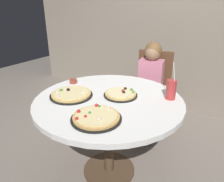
{
  "coord_description": "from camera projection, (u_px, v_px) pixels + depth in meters",
  "views": [
    {
      "loc": [
        0.91,
        -1.31,
        1.49
      ],
      "look_at": [
        0.0,
        0.05,
        0.8
      ],
      "focal_mm": 34.65,
      "sensor_mm": 36.0,
      "label": 1
    }
  ],
  "objects": [
    {
      "name": "wall_with_window",
      "position": [
        183.0,
        3.0,
        2.78
      ],
      "size": [
        5.2,
        0.14,
        2.9
      ],
      "color": "gray",
      "rests_on": "ground_plane"
    },
    {
      "name": "sauce_bowl",
      "position": [
        73.0,
        81.0,
        2.08
      ],
      "size": [
        0.07,
        0.07,
        0.04
      ],
      "primitive_type": "cylinder",
      "color": "brown",
      "rests_on": "dining_table"
    },
    {
      "name": "chair_wooden",
      "position": [
        152.0,
        87.0,
        2.58
      ],
      "size": [
        0.47,
        0.47,
        0.95
      ],
      "color": "brown",
      "rests_on": "ground_plane"
    },
    {
      "name": "pizza_veggie",
      "position": [
        121.0,
        94.0,
        1.81
      ],
      "size": [
        0.28,
        0.28,
        0.05
      ],
      "color": "black",
      "rests_on": "dining_table"
    },
    {
      "name": "pizza_cheese",
      "position": [
        96.0,
        117.0,
        1.45
      ],
      "size": [
        0.35,
        0.35,
        0.05
      ],
      "color": "black",
      "rests_on": "dining_table"
    },
    {
      "name": "pizza_pepperoni",
      "position": [
        71.0,
        94.0,
        1.8
      ],
      "size": [
        0.36,
        0.36,
        0.05
      ],
      "color": "black",
      "rests_on": "dining_table"
    },
    {
      "name": "diner_child",
      "position": [
        148.0,
        97.0,
        2.44
      ],
      "size": [
        0.32,
        0.43,
        1.08
      ],
      "color": "#3F4766",
      "rests_on": "ground_plane"
    },
    {
      "name": "ground_plane",
      "position": [
        109.0,
        170.0,
        2.05
      ],
      "size": [
        8.0,
        8.0,
        0.0
      ],
      "primitive_type": "plane",
      "color": "slate"
    },
    {
      "name": "dining_table",
      "position": [
        109.0,
        109.0,
        1.8
      ],
      "size": [
        1.21,
        1.21,
        0.75
      ],
      "color": "white",
      "rests_on": "ground_plane"
    },
    {
      "name": "soda_cup",
      "position": [
        171.0,
        89.0,
        1.73
      ],
      "size": [
        0.08,
        0.08,
        0.31
      ],
      "color": "#B73333",
      "rests_on": "dining_table"
    }
  ]
}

